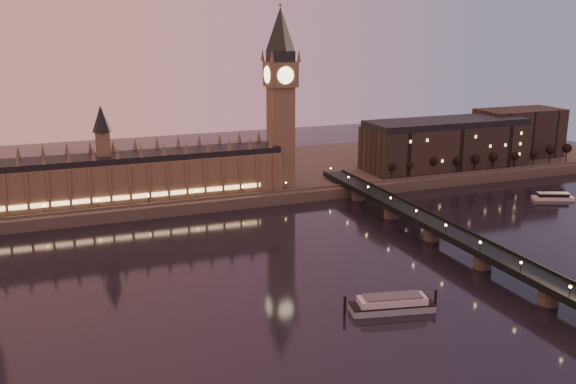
% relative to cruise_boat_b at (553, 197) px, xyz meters
% --- Properties ---
extents(ground, '(700.00, 700.00, 0.00)m').
position_rel_cruise_boat_b_xyz_m(ground, '(-197.16, -53.95, -1.89)').
color(ground, black).
rests_on(ground, ground).
extents(far_embankment, '(560.00, 130.00, 6.00)m').
position_rel_cruise_boat_b_xyz_m(far_embankment, '(-167.16, 111.05, 1.11)').
color(far_embankment, '#423D35').
rests_on(far_embankment, ground).
extents(palace_of_westminster, '(180.00, 26.62, 52.00)m').
position_rel_cruise_boat_b_xyz_m(palace_of_westminster, '(-237.28, 67.04, 19.82)').
color(palace_of_westminster, brown).
rests_on(palace_of_westminster, ground).
extents(big_ben, '(17.68, 17.68, 104.00)m').
position_rel_cruise_boat_b_xyz_m(big_ben, '(-143.17, 67.04, 62.06)').
color(big_ben, brown).
rests_on(big_ben, ground).
extents(westminster_bridge, '(13.20, 260.00, 15.30)m').
position_rel_cruise_boat_b_xyz_m(westminster_bridge, '(-105.55, -53.95, 3.63)').
color(westminster_bridge, black).
rests_on(westminster_bridge, ground).
extents(city_block, '(155.00, 45.00, 34.00)m').
position_rel_cruise_boat_b_xyz_m(city_block, '(-2.22, 76.98, 20.35)').
color(city_block, black).
rests_on(city_block, ground).
extents(bare_tree_0, '(5.65, 5.65, 11.49)m').
position_rel_cruise_boat_b_xyz_m(bare_tree_0, '(-76.90, 55.05, 12.68)').
color(bare_tree_0, black).
rests_on(bare_tree_0, ground).
extents(bare_tree_1, '(5.65, 5.65, 11.49)m').
position_rel_cruise_boat_b_xyz_m(bare_tree_1, '(-61.30, 55.05, 12.68)').
color(bare_tree_1, black).
rests_on(bare_tree_1, ground).
extents(bare_tree_2, '(5.65, 5.65, 11.49)m').
position_rel_cruise_boat_b_xyz_m(bare_tree_2, '(-45.69, 55.05, 12.68)').
color(bare_tree_2, black).
rests_on(bare_tree_2, ground).
extents(bare_tree_3, '(5.65, 5.65, 11.49)m').
position_rel_cruise_boat_b_xyz_m(bare_tree_3, '(-30.09, 55.05, 12.68)').
color(bare_tree_3, black).
rests_on(bare_tree_3, ground).
extents(bare_tree_4, '(5.65, 5.65, 11.49)m').
position_rel_cruise_boat_b_xyz_m(bare_tree_4, '(-14.48, 55.05, 12.68)').
color(bare_tree_4, black).
rests_on(bare_tree_4, ground).
extents(bare_tree_5, '(5.65, 5.65, 11.49)m').
position_rel_cruise_boat_b_xyz_m(bare_tree_5, '(1.12, 55.05, 12.68)').
color(bare_tree_5, black).
rests_on(bare_tree_5, ground).
extents(bare_tree_6, '(5.65, 5.65, 11.49)m').
position_rel_cruise_boat_b_xyz_m(bare_tree_6, '(16.72, 55.05, 12.68)').
color(bare_tree_6, black).
rests_on(bare_tree_6, ground).
extents(bare_tree_7, '(5.65, 5.65, 11.49)m').
position_rel_cruise_boat_b_xyz_m(bare_tree_7, '(32.33, 55.05, 12.68)').
color(bare_tree_7, black).
rests_on(bare_tree_7, ground).
extents(bare_tree_8, '(5.65, 5.65, 11.49)m').
position_rel_cruise_boat_b_xyz_m(bare_tree_8, '(47.93, 55.05, 12.68)').
color(bare_tree_8, black).
rests_on(bare_tree_8, ground).
extents(bare_tree_9, '(5.65, 5.65, 11.49)m').
position_rel_cruise_boat_b_xyz_m(bare_tree_9, '(63.53, 55.05, 12.68)').
color(bare_tree_9, black).
rests_on(bare_tree_9, ground).
extents(cruise_boat_b, '(23.65, 14.38, 4.29)m').
position_rel_cruise_boat_b_xyz_m(cruise_boat_b, '(0.00, 0.00, 0.00)').
color(cruise_boat_b, silver).
rests_on(cruise_boat_b, ground).
extents(moored_barge, '(34.12, 14.28, 6.38)m').
position_rel_cruise_boat_b_xyz_m(moored_barge, '(-161.45, -95.48, 0.80)').
color(moored_barge, '#869DAA').
rests_on(moored_barge, ground).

